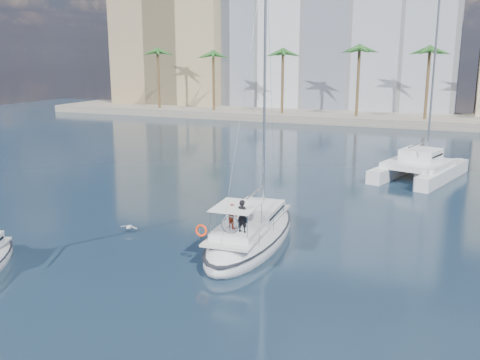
% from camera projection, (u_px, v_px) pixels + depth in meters
% --- Properties ---
extents(ground, '(160.00, 160.00, 0.00)m').
position_uv_depth(ground, '(251.00, 252.00, 28.66)').
color(ground, black).
rests_on(ground, ground).
extents(quay, '(120.00, 14.00, 1.20)m').
position_uv_depth(quay, '(392.00, 119.00, 83.47)').
color(quay, gray).
rests_on(quay, ground).
extents(building_modern, '(42.00, 16.00, 28.00)m').
position_uv_depth(building_modern, '(336.00, 34.00, 95.65)').
color(building_modern, silver).
rests_on(building_modern, ground).
extents(building_tan_left, '(22.00, 14.00, 22.00)m').
position_uv_depth(building_tan_left, '(178.00, 51.00, 103.81)').
color(building_tan_left, tan).
rests_on(building_tan_left, ground).
extents(palm_left, '(3.60, 3.60, 12.30)m').
position_uv_depth(palm_left, '(185.00, 55.00, 90.21)').
color(palm_left, brown).
rests_on(palm_left, ground).
extents(palm_centre, '(3.60, 3.60, 12.30)m').
position_uv_depth(palm_centre, '(393.00, 55.00, 77.66)').
color(palm_centre, brown).
rests_on(palm_centre, ground).
extents(main_sloop, '(4.24, 11.49, 16.78)m').
position_uv_depth(main_sloop, '(251.00, 234.00, 29.89)').
color(main_sloop, silver).
rests_on(main_sloop, ground).
extents(catamaran, '(7.78, 11.32, 15.24)m').
position_uv_depth(catamaran, '(420.00, 165.00, 45.80)').
color(catamaran, silver).
rests_on(catamaran, ground).
extents(seagull, '(1.15, 0.49, 0.21)m').
position_uv_depth(seagull, '(129.00, 227.00, 31.75)').
color(seagull, silver).
rests_on(seagull, ground).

